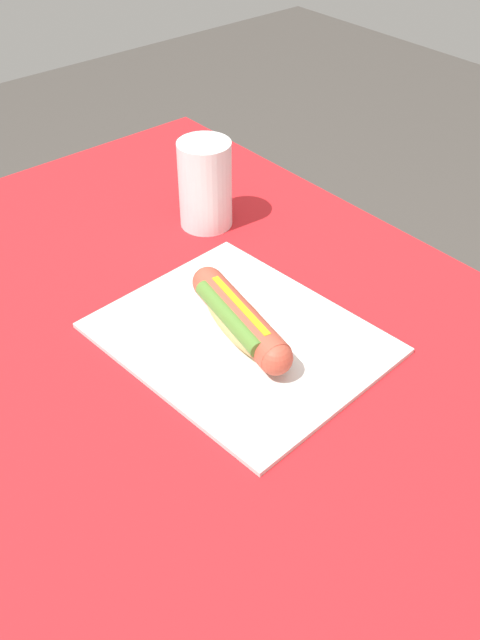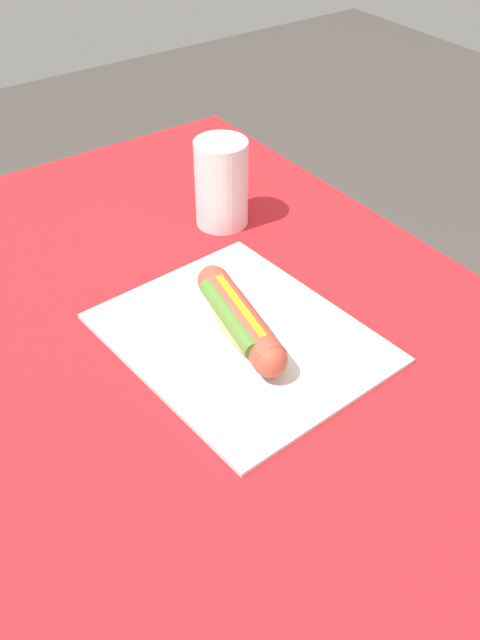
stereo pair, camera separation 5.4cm
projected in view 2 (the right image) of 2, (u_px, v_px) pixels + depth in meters
The scene contains 4 objects.
dining_table at pixel (241, 481), 0.84m from camera, with size 1.25×0.77×0.77m.
paper_wrapper at pixel (240, 338), 0.82m from camera, with size 0.31×0.25×0.01m, color silver.
hot_dog at pixel (239, 319), 0.80m from camera, with size 0.19×0.07×0.05m.
drinking_cup at pixel (221, 183), 0.99m from camera, with size 0.08×0.08×0.13m, color white.
Camera 2 is at (-0.43, 0.31, 1.31)m, focal length 39.51 mm.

